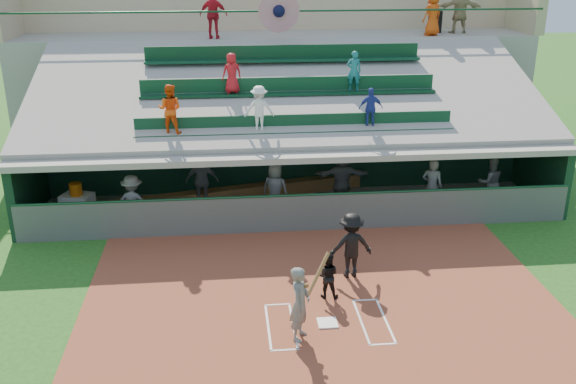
{
  "coord_description": "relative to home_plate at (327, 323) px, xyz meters",
  "views": [
    {
      "loc": [
        -2.07,
        -11.95,
        7.67
      ],
      "look_at": [
        -0.52,
        3.5,
        1.8
      ],
      "focal_mm": 40.0,
      "sensor_mm": 36.0,
      "label": 1
    }
  ],
  "objects": [
    {
      "name": "dugout_player_e",
      "position": [
        4.14,
        5.87,
        0.88
      ],
      "size": [
        0.76,
        0.67,
        1.75
      ],
      "primitive_type": "imported",
      "rotation": [
        0.0,
        0.0,
        2.64
      ],
      "color": "#5C605A",
      "rests_on": "dugout_floor"
    },
    {
      "name": "concourse_staff_b",
      "position": [
        5.9,
        12.47,
        5.36
      ],
      "size": [
        0.92,
        0.79,
        1.6
      ],
      "primitive_type": "imported",
      "rotation": [
        0.0,
        0.0,
        3.57
      ],
      "color": "#DC480C",
      "rests_on": "concourse_slab"
    },
    {
      "name": "home_umpire",
      "position": [
        0.91,
        2.12,
        0.82
      ],
      "size": [
        1.14,
        0.73,
        1.68
      ],
      "primitive_type": "imported",
      "rotation": [
        0.0,
        0.0,
        3.24
      ],
      "color": "black",
      "rests_on": "dirt_slab"
    },
    {
      "name": "dugout_player_b",
      "position": [
        -2.86,
        7.1,
        0.88
      ],
      "size": [
        1.04,
        0.49,
        1.74
      ],
      "primitive_type": "imported",
      "rotation": [
        0.0,
        0.0,
        3.08
      ],
      "color": "#5B5E58",
      "rests_on": "dugout_floor"
    },
    {
      "name": "white_table",
      "position": [
        -6.59,
        6.54,
        0.39
      ],
      "size": [
        1.04,
        0.9,
        0.77
      ],
      "primitive_type": "cube",
      "rotation": [
        0.0,
        0.0,
        -0.31
      ],
      "color": "white",
      "rests_on": "dugout_floor"
    },
    {
      "name": "catcher",
      "position": [
        0.17,
        1.15,
        0.54
      ],
      "size": [
        0.61,
        0.52,
        1.11
      ],
      "primitive_type": "imported",
      "rotation": [
        0.0,
        0.0,
        2.94
      ],
      "color": "black",
      "rests_on": "dirt_slab"
    },
    {
      "name": "concourse_staff_c",
      "position": [
        7.19,
        13.12,
        5.5
      ],
      "size": [
        1.76,
        0.67,
        1.86
      ],
      "primitive_type": "imported",
      "rotation": [
        0.0,
        0.0,
        3.07
      ],
      "color": "tan",
      "rests_on": "concourse_slab"
    },
    {
      "name": "dugout_bench",
      "position": [
        -0.18,
        7.96,
        0.22
      ],
      "size": [
        14.31,
        3.89,
        0.44
      ],
      "primitive_type": "cube",
      "rotation": [
        0.0,
        0.0,
        0.24
      ],
      "color": "olive",
      "rests_on": "dugout_floor"
    },
    {
      "name": "home_plate",
      "position": [
        0.0,
        0.0,
        0.0
      ],
      "size": [
        0.43,
        0.43,
        0.03
      ],
      "primitive_type": "cube",
      "color": "white",
      "rests_on": "dirt_slab"
    },
    {
      "name": "water_cooler",
      "position": [
        -6.58,
        6.49,
        0.96
      ],
      "size": [
        0.37,
        0.37,
        0.37
      ],
      "primitive_type": "cylinder",
      "color": "#D3640C",
      "rests_on": "white_table"
    },
    {
      "name": "dugout_player_d",
      "position": [
        1.52,
        6.8,
        0.94
      ],
      "size": [
        1.77,
        0.69,
        1.87
      ],
      "primitive_type": "imported",
      "rotation": [
        0.0,
        0.0,
        3.06
      ],
      "color": "#545752",
      "rests_on": "dugout_floor"
    },
    {
      "name": "dugout_player_f",
      "position": [
        6.14,
        6.24,
        0.81
      ],
      "size": [
        0.81,
        0.64,
        1.62
      ],
      "primitive_type": "imported",
      "rotation": [
        0.0,
        0.0,
        3.11
      ],
      "color": "#565954",
      "rests_on": "dugout_floor"
    },
    {
      "name": "batters_box_chalk",
      "position": [
        0.0,
        0.0,
        -0.01
      ],
      "size": [
        2.65,
        1.85,
        0.01
      ],
      "color": "silver",
      "rests_on": "dirt_slab"
    },
    {
      "name": "dirt_slab",
      "position": [
        0.0,
        0.5,
        -0.03
      ],
      "size": [
        11.0,
        9.0,
        0.02
      ],
      "primitive_type": "cube",
      "color": "brown",
      "rests_on": "ground"
    },
    {
      "name": "grandstand",
      "position": [
        -0.01,
        10.51,
        2.23
      ],
      "size": [
        20.4,
        10.4,
        7.8
      ],
      "color": "#545954",
      "rests_on": "ground"
    },
    {
      "name": "ground",
      "position": [
        0.0,
        0.0,
        -0.04
      ],
      "size": [
        100.0,
        100.0,
        0.0
      ],
      "primitive_type": "plane",
      "color": "#1F5116",
      "rests_on": "ground"
    },
    {
      "name": "concourse_staff_a",
      "position": [
        -2.36,
        12.33,
        5.43
      ],
      "size": [
        1.06,
        0.56,
        1.73
      ],
      "primitive_type": "imported",
      "rotation": [
        0.0,
        0.0,
        3.0
      ],
      "color": "red",
      "rests_on": "concourse_slab"
    },
    {
      "name": "dugout_floor",
      "position": [
        0.0,
        6.75,
        -0.02
      ],
      "size": [
        16.0,
        3.5,
        0.04
      ],
      "primitive_type": "cube",
      "color": "gray",
      "rests_on": "ground"
    },
    {
      "name": "batter_at_plate",
      "position": [
        -0.66,
        -0.48,
        0.82
      ],
      "size": [
        0.93,
        0.77,
        1.95
      ],
      "color": "#595C57",
      "rests_on": "dirt_slab"
    },
    {
      "name": "trash_bin",
      "position": [
        6.32,
        13.39,
        4.98
      ],
      "size": [
        0.55,
        0.55,
        0.83
      ],
      "primitive_type": "cylinder",
      "color": "black",
      "rests_on": "concourse_slab"
    },
    {
      "name": "concourse_slab",
      "position": [
        0.0,
        13.5,
        2.26
      ],
      "size": [
        20.0,
        3.0,
        4.6
      ],
      "primitive_type": "cube",
      "color": "gray",
      "rests_on": "ground"
    },
    {
      "name": "dugout_player_c",
      "position": [
        -0.64,
        6.17,
        0.84
      ],
      "size": [
        0.97,
        0.84,
        1.68
      ],
      "primitive_type": "imported",
      "rotation": [
        0.0,
        0.0,
        2.68
      ],
      "color": "#5E615B",
      "rests_on": "dugout_floor"
    },
    {
      "name": "dugout_player_a",
      "position": [
        -4.8,
        5.53,
        0.83
      ],
      "size": [
        1.15,
        0.76,
        1.66
      ],
      "primitive_type": "imported",
      "rotation": [
        0.0,
        0.0,
        3.0
      ],
      "color": "#525550",
      "rests_on": "dugout_floor"
    }
  ]
}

